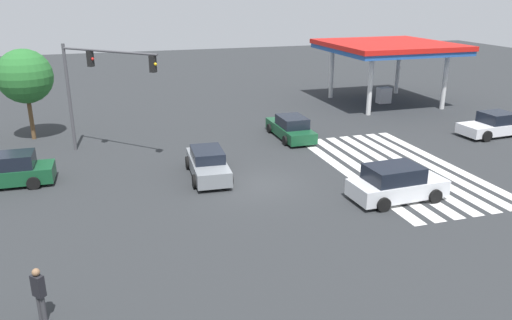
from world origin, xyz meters
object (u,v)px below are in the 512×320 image
Objects in this scene: traffic_signal_mast at (93,77)px; tree_corner_c at (25,76)px; pedestrian at (39,292)px; car_5 at (291,128)px; car_0 at (208,164)px; car_4 at (4,171)px; car_2 at (493,125)px; car_3 at (396,184)px.

traffic_signal_mast reaches higher than tree_corner_c.
tree_corner_c is at bearing 53.80° from pedestrian.
car_5 is at bearing 6.03° from pedestrian.
car_0 is 2.71× the size of pedestrian.
car_0 is at bearing 171.46° from car_4.
car_2 is 13.79m from car_3.
car_3 is at bearing 57.56° from car_0.
car_3 is at bearing -24.64° from pedestrian.
traffic_signal_mast reaches higher than pedestrian.
car_3 is (-7.17, 11.77, 0.07)m from car_2.
car_3 is (-10.70, -12.60, -3.71)m from traffic_signal_mast.
car_4 is (-3.57, 4.51, -3.73)m from traffic_signal_mast.
traffic_signal_mast is 16.94m from car_3.
car_3 is at bearing 4.67° from traffic_signal_mast.
car_2 is 1.02× the size of car_3.
traffic_signal_mast is at bearing -11.57° from car_2.
car_5 is (3.47, -16.15, -0.08)m from car_4.
car_3 reaches higher than car_4.
car_3 is at bearing -132.68° from tree_corner_c.
pedestrian is (-15.30, 1.90, -3.52)m from traffic_signal_mast.
tree_corner_c reaches higher than pedestrian.
car_4 is at bearing -96.82° from car_0.
car_2 is at bearing 98.66° from car_0.
traffic_signal_mast is at bearing 40.66° from pedestrian.
tree_corner_c is (4.73, 15.66, 3.32)m from car_5.
pedestrian is at bearing 138.22° from car_5.
tree_corner_c reaches higher than car_0.
car_2 is 28.88m from car_4.
tree_corner_c reaches higher than car_5.
traffic_signal_mast is 1.38× the size of car_2.
car_4 is (1.73, 9.64, 0.06)m from car_0.
traffic_signal_mast is at bearing -139.96° from car_4.
pedestrian reaches higher than car_0.
traffic_signal_mast reaches higher than car_4.
car_0 is at bearing 141.97° from car_3.
traffic_signal_mast reaches higher than car_0.
car_4 is at bearing 102.03° from car_5.
car_0 is 1.05× the size of car_3.
car_5 is at bearing -18.36° from car_2.
car_0 is 9.79m from car_4.
pedestrian reaches higher than car_3.
car_4 is 0.98× the size of car_5.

